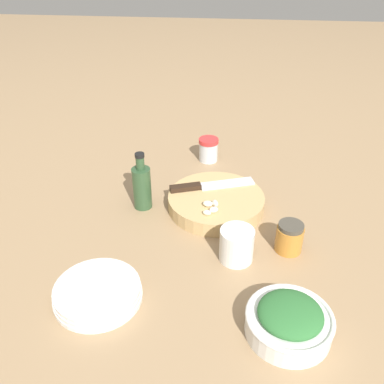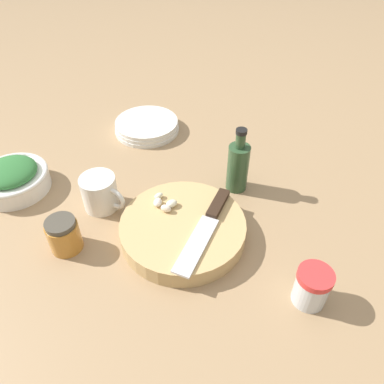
{
  "view_description": "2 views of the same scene",
  "coord_description": "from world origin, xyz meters",
  "px_view_note": "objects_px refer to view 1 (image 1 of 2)",
  "views": [
    {
      "loc": [
        -0.81,
        -0.08,
        0.63
      ],
      "look_at": [
        0.02,
        0.01,
        0.09
      ],
      "focal_mm": 40.0,
      "sensor_mm": 36.0,
      "label": 1
    },
    {
      "loc": [
        0.42,
        -0.4,
        0.56
      ],
      "look_at": [
        0.06,
        0.0,
        0.07
      ],
      "focal_mm": 35.0,
      "sensor_mm": 36.0,
      "label": 2
    }
  ],
  "objects_px": {
    "herb_bowl": "(289,320)",
    "coffee_mug": "(236,244)",
    "honey_jar": "(289,237)",
    "plate_stack": "(98,293)",
    "chef_knife": "(207,186)",
    "spice_jar": "(208,150)",
    "garlic_cloves": "(211,207)",
    "oil_bottle": "(142,186)",
    "cutting_board": "(216,202)"
  },
  "relations": [
    {
      "from": "plate_stack",
      "to": "honey_jar",
      "type": "relative_size",
      "value": 2.48
    },
    {
      "from": "garlic_cloves",
      "to": "honey_jar",
      "type": "distance_m",
      "value": 0.2
    },
    {
      "from": "plate_stack",
      "to": "garlic_cloves",
      "type": "bearing_deg",
      "value": -36.61
    },
    {
      "from": "honey_jar",
      "to": "garlic_cloves",
      "type": "bearing_deg",
      "value": 64.04
    },
    {
      "from": "chef_knife",
      "to": "garlic_cloves",
      "type": "height_order",
      "value": "garlic_cloves"
    },
    {
      "from": "oil_bottle",
      "to": "coffee_mug",
      "type": "bearing_deg",
      "value": -126.06
    },
    {
      "from": "chef_knife",
      "to": "plate_stack",
      "type": "xyz_separation_m",
      "value": [
        -0.37,
        0.19,
        -0.03
      ]
    },
    {
      "from": "cutting_board",
      "to": "spice_jar",
      "type": "height_order",
      "value": "spice_jar"
    },
    {
      "from": "cutting_board",
      "to": "plate_stack",
      "type": "height_order",
      "value": "cutting_board"
    },
    {
      "from": "cutting_board",
      "to": "coffee_mug",
      "type": "bearing_deg",
      "value": -164.04
    },
    {
      "from": "chef_knife",
      "to": "spice_jar",
      "type": "distance_m",
      "value": 0.21
    },
    {
      "from": "chef_knife",
      "to": "oil_bottle",
      "type": "bearing_deg",
      "value": -91.35
    },
    {
      "from": "spice_jar",
      "to": "garlic_cloves",
      "type": "bearing_deg",
      "value": -174.95
    },
    {
      "from": "chef_knife",
      "to": "honey_jar",
      "type": "height_order",
      "value": "honey_jar"
    },
    {
      "from": "herb_bowl",
      "to": "oil_bottle",
      "type": "bearing_deg",
      "value": 42.49
    },
    {
      "from": "honey_jar",
      "to": "cutting_board",
      "type": "bearing_deg",
      "value": 49.25
    },
    {
      "from": "herb_bowl",
      "to": "coffee_mug",
      "type": "height_order",
      "value": "coffee_mug"
    },
    {
      "from": "honey_jar",
      "to": "plate_stack",
      "type": "bearing_deg",
      "value": 115.98
    },
    {
      "from": "cutting_board",
      "to": "oil_bottle",
      "type": "bearing_deg",
      "value": 93.21
    },
    {
      "from": "coffee_mug",
      "to": "honey_jar",
      "type": "height_order",
      "value": "coffee_mug"
    },
    {
      "from": "honey_jar",
      "to": "oil_bottle",
      "type": "xyz_separation_m",
      "value": [
        0.13,
        0.36,
        0.03
      ]
    },
    {
      "from": "herb_bowl",
      "to": "spice_jar",
      "type": "bearing_deg",
      "value": 16.4
    },
    {
      "from": "cutting_board",
      "to": "herb_bowl",
      "type": "bearing_deg",
      "value": -158.48
    },
    {
      "from": "cutting_board",
      "to": "coffee_mug",
      "type": "distance_m",
      "value": 0.19
    },
    {
      "from": "chef_knife",
      "to": "spice_jar",
      "type": "xyz_separation_m",
      "value": [
        0.21,
        0.01,
        -0.01
      ]
    },
    {
      "from": "garlic_cloves",
      "to": "oil_bottle",
      "type": "distance_m",
      "value": 0.18
    },
    {
      "from": "herb_bowl",
      "to": "spice_jar",
      "type": "relative_size",
      "value": 2.2
    },
    {
      "from": "herb_bowl",
      "to": "spice_jar",
      "type": "height_order",
      "value": "spice_jar"
    },
    {
      "from": "plate_stack",
      "to": "oil_bottle",
      "type": "xyz_separation_m",
      "value": [
        0.32,
        -0.03,
        0.05
      ]
    },
    {
      "from": "herb_bowl",
      "to": "plate_stack",
      "type": "relative_size",
      "value": 0.91
    },
    {
      "from": "herb_bowl",
      "to": "honey_jar",
      "type": "xyz_separation_m",
      "value": [
        0.23,
        -0.02,
        0.0
      ]
    },
    {
      "from": "oil_bottle",
      "to": "herb_bowl",
      "type": "bearing_deg",
      "value": -137.51
    },
    {
      "from": "chef_knife",
      "to": "coffee_mug",
      "type": "distance_m",
      "value": 0.24
    },
    {
      "from": "oil_bottle",
      "to": "chef_knife",
      "type": "bearing_deg",
      "value": -72.65
    },
    {
      "from": "herb_bowl",
      "to": "coffee_mug",
      "type": "relative_size",
      "value": 1.53
    },
    {
      "from": "cutting_board",
      "to": "herb_bowl",
      "type": "distance_m",
      "value": 0.4
    },
    {
      "from": "cutting_board",
      "to": "oil_bottle",
      "type": "distance_m",
      "value": 0.19
    },
    {
      "from": "cutting_board",
      "to": "spice_jar",
      "type": "bearing_deg",
      "value": 8.31
    },
    {
      "from": "coffee_mug",
      "to": "spice_jar",
      "type": "bearing_deg",
      "value": 11.59
    },
    {
      "from": "plate_stack",
      "to": "chef_knife",
      "type": "bearing_deg",
      "value": -26.61
    },
    {
      "from": "herb_bowl",
      "to": "plate_stack",
      "type": "xyz_separation_m",
      "value": [
        0.04,
        0.36,
        -0.02
      ]
    },
    {
      "from": "cutting_board",
      "to": "honey_jar",
      "type": "relative_size",
      "value": 3.5
    },
    {
      "from": "spice_jar",
      "to": "coffee_mug",
      "type": "xyz_separation_m",
      "value": [
        -0.44,
        -0.09,
        0.0
      ]
    },
    {
      "from": "honey_jar",
      "to": "herb_bowl",
      "type": "bearing_deg",
      "value": 174.88
    },
    {
      "from": "cutting_board",
      "to": "oil_bottle",
      "type": "height_order",
      "value": "oil_bottle"
    },
    {
      "from": "cutting_board",
      "to": "oil_bottle",
      "type": "xyz_separation_m",
      "value": [
        -0.01,
        0.19,
        0.04
      ]
    },
    {
      "from": "spice_jar",
      "to": "plate_stack",
      "type": "distance_m",
      "value": 0.61
    },
    {
      "from": "coffee_mug",
      "to": "garlic_cloves",
      "type": "bearing_deg",
      "value": 26.3
    },
    {
      "from": "garlic_cloves",
      "to": "cutting_board",
      "type": "bearing_deg",
      "value": -9.18
    },
    {
      "from": "spice_jar",
      "to": "honey_jar",
      "type": "distance_m",
      "value": 0.45
    }
  ]
}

